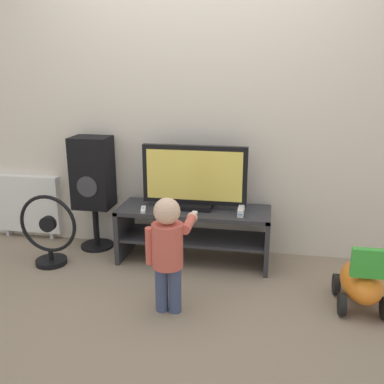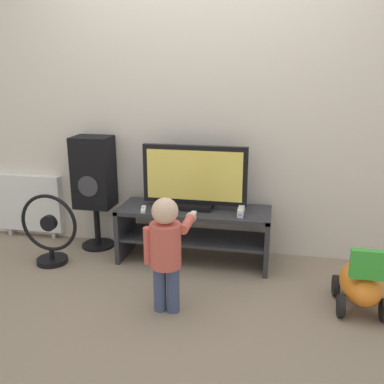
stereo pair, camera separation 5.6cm
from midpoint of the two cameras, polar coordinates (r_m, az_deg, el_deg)
The scene contains 12 objects.
ground_plane at distance 3.34m, azimuth 0.04°, elevation -10.57°, with size 16.00×16.00×0.00m, color gray.
wall_back at distance 3.48m, azimuth 1.74°, elevation 12.82°, with size 10.00×0.06×2.60m.
tv_stand at distance 3.41m, azimuth 0.75°, elevation -4.55°, with size 1.20×0.42×0.44m.
television at distance 3.31m, azimuth 0.84°, elevation 1.88°, with size 0.82×0.20×0.50m.
game_console at distance 3.26m, azimuth 7.07°, elevation -2.47°, with size 0.04×0.20×0.05m.
remote_primary at distance 3.33m, azimuth -6.02°, elevation -2.30°, with size 0.06×0.13×0.03m.
remote_secondary at distance 3.25m, azimuth -1.97°, elevation -2.69°, with size 0.08×0.13×0.03m.
child at distance 2.67m, azimuth -2.83°, elevation -7.15°, with size 0.29×0.44×0.76m.
speaker_tower at distance 3.68m, azimuth -12.52°, elevation 2.15°, with size 0.31×0.28×0.97m.
floor_fan at distance 3.56m, azimuth -18.02°, elevation -5.21°, with size 0.47×0.24×0.57m.
ride_on_toy at distance 3.02m, azimuth 22.07°, elevation -11.23°, with size 0.30×0.49×0.46m.
radiator at distance 4.17m, azimuth -20.49°, elevation -1.39°, with size 0.63×0.08×0.58m.
Camera 2 is at (0.62, -2.92, 1.50)m, focal length 40.00 mm.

